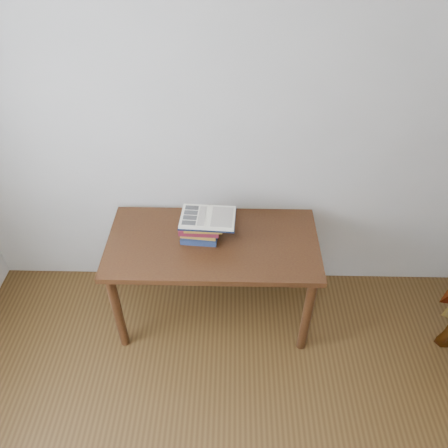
{
  "coord_description": "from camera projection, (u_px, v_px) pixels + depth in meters",
  "views": [
    {
      "loc": [
        -0.01,
        -0.56,
        2.53
      ],
      "look_at": [
        -0.05,
        1.35,
        0.87
      ],
      "focal_mm": 35.0,
      "sensor_mm": 36.0,
      "label": 1
    }
  ],
  "objects": [
    {
      "name": "open_book",
      "position": [
        208.0,
        218.0,
        2.59
      ],
      "size": [
        0.34,
        0.25,
        0.03
      ],
      "rotation": [
        0.0,
        0.0,
        -0.06
      ],
      "color": "black",
      "rests_on": "book_stack"
    },
    {
      "name": "book_stack",
      "position": [
        201.0,
        227.0,
        2.66
      ],
      "size": [
        0.27,
        0.2,
        0.15
      ],
      "color": "#192A4B",
      "rests_on": "desk"
    },
    {
      "name": "room_shell",
      "position": [
        198.0,
        355.0,
        1.02
      ],
      "size": [
        3.54,
        3.54,
        2.62
      ],
      "color": "beige",
      "rests_on": "ground"
    },
    {
      "name": "desk",
      "position": [
        213.0,
        253.0,
        2.73
      ],
      "size": [
        1.3,
        0.65,
        0.7
      ],
      "color": "#412710",
      "rests_on": "ground"
    }
  ]
}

